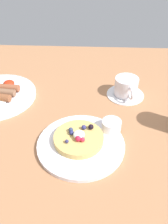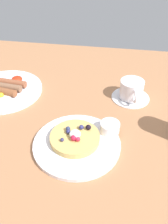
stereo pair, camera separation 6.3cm
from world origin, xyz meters
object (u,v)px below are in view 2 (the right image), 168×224
at_px(pancake_plate, 77,144).
at_px(breakfast_plate, 4,90).
at_px(coffee_saucer, 130,97).
at_px(syrup_ramekin, 110,127).
at_px(coffee_cup, 132,89).

distance_m(pancake_plate, breakfast_plate, 0.38).
distance_m(breakfast_plate, coffee_saucer, 0.45).
distance_m(syrup_ramekin, coffee_saucer, 0.20).
xyz_separation_m(breakfast_plate, coffee_saucer, (0.45, 0.04, -0.00)).
xyz_separation_m(pancake_plate, syrup_ramekin, (0.08, 0.06, 0.02)).
relative_size(breakfast_plate, coffee_saucer, 2.07).
bearing_deg(syrup_ramekin, breakfast_plate, 158.24).
relative_size(syrup_ramekin, coffee_saucer, 0.43).
height_order(syrup_ramekin, coffee_saucer, syrup_ramekin).
distance_m(pancake_plate, coffee_cup, 0.29).
xyz_separation_m(pancake_plate, coffee_cup, (0.14, 0.25, 0.03)).
bearing_deg(breakfast_plate, syrup_ramekin, -21.76).
bearing_deg(coffee_saucer, pancake_plate, -119.35).
height_order(breakfast_plate, coffee_saucer, breakfast_plate).
xyz_separation_m(pancake_plate, coffee_saucer, (0.14, 0.25, -0.00)).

